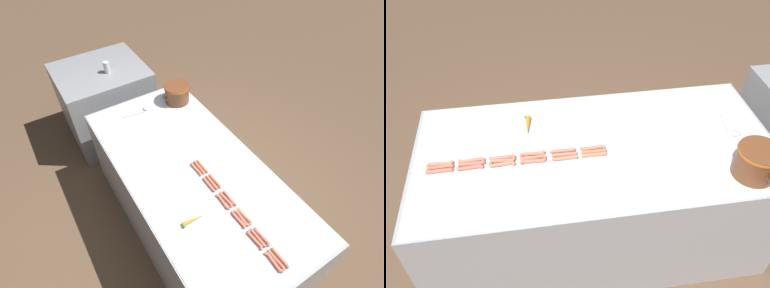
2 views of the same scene
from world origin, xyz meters
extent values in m
plane|color=brown|center=(0.00, 0.00, 0.00)|extent=(20.00, 20.00, 0.00)
cube|color=#9EA0A5|center=(0.00, 0.00, 0.43)|extent=(1.05, 2.19, 0.86)
cube|color=silver|center=(0.00, 0.00, 0.86)|extent=(1.02, 2.14, 0.00)
cube|color=gray|center=(-0.14, 1.69, 0.46)|extent=(0.96, 0.85, 0.93)
cylinder|color=#D86A52|center=(0.02, -0.91, 0.87)|extent=(0.03, 0.13, 0.02)
sphere|color=#D86A52|center=(0.02, -0.98, 0.87)|extent=(0.02, 0.02, 0.02)
sphere|color=#D86A52|center=(0.01, -0.85, 0.87)|extent=(0.02, 0.02, 0.02)
cylinder|color=#CF6B53|center=(0.02, -0.74, 0.87)|extent=(0.03, 0.13, 0.02)
sphere|color=#CF6B53|center=(0.01, -0.80, 0.87)|extent=(0.02, 0.02, 0.02)
sphere|color=#CF6B53|center=(0.02, -0.67, 0.87)|extent=(0.02, 0.02, 0.02)
cylinder|color=#D46554|center=(0.02, -0.56, 0.87)|extent=(0.03, 0.13, 0.02)
sphere|color=#D46554|center=(0.02, -0.63, 0.87)|extent=(0.02, 0.02, 0.02)
sphere|color=#D46554|center=(0.02, -0.50, 0.87)|extent=(0.02, 0.02, 0.02)
cylinder|color=#D46A4F|center=(0.01, -0.39, 0.87)|extent=(0.03, 0.13, 0.02)
sphere|color=#D46A4F|center=(0.02, -0.45, 0.87)|extent=(0.02, 0.02, 0.02)
sphere|color=#D46A4F|center=(0.01, -0.32, 0.87)|extent=(0.02, 0.02, 0.02)
cylinder|color=#CB6455|center=(0.02, -0.21, 0.87)|extent=(0.02, 0.13, 0.02)
sphere|color=#CB6455|center=(0.02, -0.27, 0.87)|extent=(0.02, 0.02, 0.02)
sphere|color=#CB6455|center=(0.01, -0.14, 0.87)|extent=(0.02, 0.02, 0.02)
cylinder|color=#CB6D4E|center=(0.02, -0.03, 0.87)|extent=(0.03, 0.13, 0.02)
sphere|color=#CB6D4E|center=(0.01, -0.09, 0.87)|extent=(0.02, 0.02, 0.02)
sphere|color=#CB6D4E|center=(0.02, 0.04, 0.87)|extent=(0.02, 0.02, 0.02)
cylinder|color=#D3654D|center=(0.04, -0.91, 0.87)|extent=(0.03, 0.13, 0.02)
sphere|color=#D3654D|center=(0.04, -0.98, 0.87)|extent=(0.02, 0.02, 0.02)
sphere|color=#D3654D|center=(0.04, -0.85, 0.87)|extent=(0.02, 0.02, 0.02)
cylinder|color=#D36756|center=(0.04, -0.74, 0.87)|extent=(0.02, 0.13, 0.02)
sphere|color=#D36756|center=(0.04, -0.80, 0.87)|extent=(0.02, 0.02, 0.02)
sphere|color=#D36756|center=(0.04, -0.67, 0.87)|extent=(0.02, 0.02, 0.02)
cylinder|color=#CF6F56|center=(0.04, -0.56, 0.87)|extent=(0.03, 0.13, 0.02)
sphere|color=#CF6F56|center=(0.05, -0.63, 0.87)|extent=(0.02, 0.02, 0.02)
sphere|color=#CF6F56|center=(0.04, -0.50, 0.87)|extent=(0.02, 0.02, 0.02)
cylinder|color=#CD6752|center=(0.05, -0.38, 0.87)|extent=(0.03, 0.13, 0.02)
sphere|color=#CD6752|center=(0.04, -0.45, 0.87)|extent=(0.02, 0.02, 0.02)
sphere|color=#CD6752|center=(0.05, -0.32, 0.87)|extent=(0.02, 0.02, 0.02)
cylinder|color=#D77152|center=(0.05, -0.20, 0.87)|extent=(0.02, 0.13, 0.02)
sphere|color=#D77152|center=(0.05, -0.27, 0.87)|extent=(0.02, 0.02, 0.02)
sphere|color=#D77152|center=(0.05, -0.14, 0.87)|extent=(0.02, 0.02, 0.02)
cylinder|color=#D16A4C|center=(0.05, -0.03, 0.87)|extent=(0.02, 0.13, 0.02)
sphere|color=#D16A4C|center=(0.05, -0.09, 0.87)|extent=(0.02, 0.02, 0.02)
sphere|color=#D16A4C|center=(0.05, 0.04, 0.87)|extent=(0.02, 0.02, 0.02)
cylinder|color=#CC674E|center=(0.07, -0.91, 0.87)|extent=(0.02, 0.13, 0.02)
sphere|color=#CC674E|center=(0.07, -0.98, 0.87)|extent=(0.02, 0.02, 0.02)
sphere|color=#CC674E|center=(0.07, -0.85, 0.87)|extent=(0.02, 0.02, 0.02)
cylinder|color=#CC6754|center=(0.07, -0.74, 0.87)|extent=(0.03, 0.13, 0.02)
sphere|color=#CC6754|center=(0.07, -0.81, 0.87)|extent=(0.02, 0.02, 0.02)
sphere|color=#CC6754|center=(0.08, -0.68, 0.87)|extent=(0.02, 0.02, 0.02)
cylinder|color=#D47152|center=(0.07, -0.56, 0.87)|extent=(0.03, 0.13, 0.02)
sphere|color=#D47152|center=(0.07, -0.63, 0.87)|extent=(0.02, 0.02, 0.02)
sphere|color=#D47152|center=(0.08, -0.50, 0.87)|extent=(0.02, 0.02, 0.02)
cylinder|color=#CF674F|center=(0.07, -0.39, 0.87)|extent=(0.03, 0.13, 0.02)
sphere|color=#CF674F|center=(0.08, -0.45, 0.87)|extent=(0.02, 0.02, 0.02)
sphere|color=#CF674F|center=(0.07, -0.32, 0.87)|extent=(0.02, 0.02, 0.02)
cylinder|color=#CF7154|center=(0.08, -0.20, 0.87)|extent=(0.03, 0.13, 0.02)
sphere|color=#CF7154|center=(0.07, -0.27, 0.87)|extent=(0.02, 0.02, 0.02)
sphere|color=#CF7154|center=(0.08, -0.14, 0.87)|extent=(0.02, 0.02, 0.02)
cylinder|color=#CE714F|center=(0.07, -0.03, 0.87)|extent=(0.02, 0.13, 0.02)
sphere|color=#CE714F|center=(0.07, -0.10, 0.87)|extent=(0.02, 0.02, 0.02)
sphere|color=#CE714F|center=(0.07, 0.04, 0.87)|extent=(0.02, 0.02, 0.02)
cylinder|color=brown|center=(0.34, 0.82, 0.95)|extent=(0.24, 0.24, 0.18)
torus|color=#9E4A1B|center=(0.34, 0.82, 1.03)|extent=(0.25, 0.25, 0.03)
torus|color=brown|center=(0.22, 0.82, 0.97)|extent=(0.07, 0.02, 0.07)
torus|color=brown|center=(0.46, 0.82, 0.97)|extent=(0.07, 0.02, 0.07)
cylinder|color=#B7B7BC|center=(-0.11, 0.85, 0.87)|extent=(0.22, 0.05, 0.01)
ellipsoid|color=#B7B7BC|center=(0.02, 0.87, 0.87)|extent=(0.06, 0.08, 0.02)
cone|color=orange|center=(-0.24, -0.40, 0.88)|extent=(0.17, 0.05, 0.03)
sphere|color=#387F2D|center=(-0.33, -0.41, 0.88)|extent=(0.02, 0.02, 0.02)
cylinder|color=#BCBCC1|center=(-0.08, 1.58, 0.99)|extent=(0.07, 0.07, 0.12)
cylinder|color=silver|center=(-0.08, 1.58, 1.05)|extent=(0.06, 0.06, 0.00)
camera|label=1|loc=(-0.83, -1.31, 2.74)|focal=28.45mm
camera|label=2|loc=(1.67, -0.37, 2.48)|focal=36.53mm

